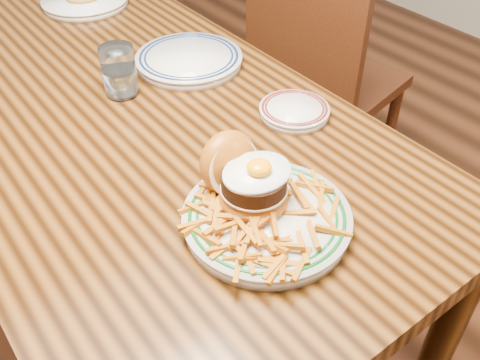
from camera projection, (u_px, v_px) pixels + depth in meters
floor at (155, 301)px, 1.73m from camera, size 6.00×6.00×0.00m
table at (127, 135)px, 1.30m from camera, size 0.85×1.60×0.75m
chair_right at (319, 78)px, 1.84m from camera, size 0.51×0.51×0.92m
main_plate at (260, 204)px, 0.93m from camera, size 0.30×0.31×0.14m
side_plate at (294, 110)px, 1.20m from camera, size 0.16×0.16×0.02m
rear_plate at (189, 59)px, 1.37m from camera, size 0.27×0.27×0.03m
water_glass at (120, 74)px, 1.24m from camera, size 0.08×0.08×0.12m
far_plate at (85, 1)px, 1.66m from camera, size 0.27×0.27×0.05m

